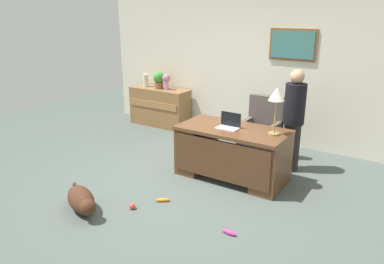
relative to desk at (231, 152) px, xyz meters
name	(u,v)px	position (x,y,z in m)	size (l,w,h in m)	color
ground_plane	(184,187)	(-0.42, -0.66, -0.42)	(12.00, 12.00, 0.00)	#4C5651
back_wall	(260,70)	(-0.41, 1.94, 0.93)	(7.00, 0.16, 2.70)	beige
desk	(231,152)	(0.00, 0.00, 0.00)	(1.62, 0.82, 0.79)	brown
credenza	(160,107)	(-2.58, 1.59, -0.01)	(1.34, 0.50, 0.82)	olive
armchair	(262,132)	(0.07, 0.97, 0.06)	(0.60, 0.59, 1.07)	#564C47
person_standing	(293,120)	(0.65, 0.79, 0.40)	(0.32, 0.32, 1.61)	#262323
dog_lying	(82,200)	(-1.13, -1.91, -0.27)	(0.74, 0.54, 0.30)	#472819
laptop	(229,124)	(-0.06, 0.00, 0.42)	(0.32, 0.22, 0.23)	#B2B5BA
desk_lamp	(276,97)	(0.61, 0.08, 0.90)	(0.22, 0.22, 0.67)	#9E8447
vase_with_flowers	(166,80)	(-2.38, 1.59, 0.61)	(0.17, 0.17, 0.33)	#C283C5
vase_empty	(146,80)	(-2.95, 1.59, 0.54)	(0.12, 0.12, 0.27)	silver
potted_plant	(159,79)	(-2.59, 1.59, 0.60)	(0.24, 0.24, 0.36)	brown
dog_toy_ball	(132,206)	(-0.63, -1.53, -0.38)	(0.08, 0.08, 0.08)	#E53F33
dog_toy_bone	(229,232)	(0.68, -1.35, -0.40)	(0.18, 0.05, 0.05)	#D8338C
dog_toy_plush	(163,200)	(-0.42, -1.16, -0.40)	(0.19, 0.05, 0.05)	orange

